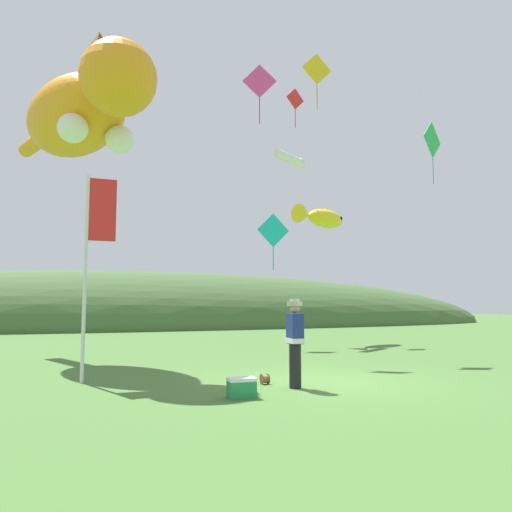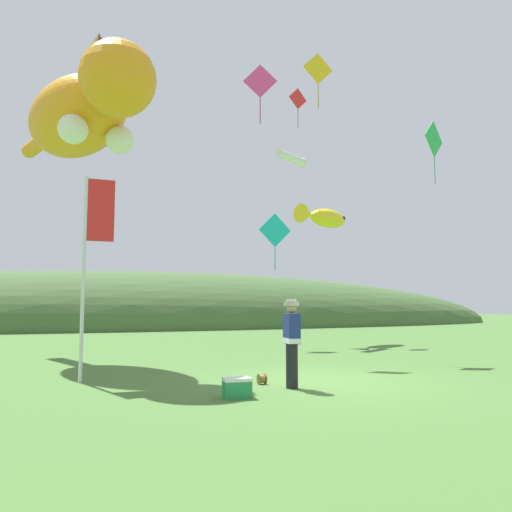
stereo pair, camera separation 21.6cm
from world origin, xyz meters
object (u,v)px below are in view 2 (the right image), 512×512
picnic_cooler (237,388)px  festival_banner_pole (92,246)px  kite_diamond_teal (275,231)px  kite_diamond_pink (260,82)px  kite_giant_cat (84,113)px  kite_diamond_red (298,99)px  kite_diamond_green (434,139)px  kite_spool (262,379)px  kite_tube_streamer (292,158)px  kite_fish_windsock (323,217)px  kite_diamond_gold (318,69)px  festival_attendant (292,340)px

picnic_cooler → festival_banner_pole: bearing=130.4°
kite_diamond_teal → kite_diamond_pink: 5.61m
festival_banner_pole → picnic_cooler: bearing=-49.6°
festival_banner_pole → kite_giant_cat: (-0.20, 3.84, 4.44)m
kite_giant_cat → kite_diamond_red: (9.81, 5.75, 4.16)m
kite_diamond_red → kite_diamond_green: kite_diamond_red is taller
kite_spool → kite_tube_streamer: 13.73m
kite_spool → kite_diamond_pink: bearing=69.5°
kite_fish_windsock → kite_diamond_gold: kite_diamond_gold is taller
kite_tube_streamer → kite_diamond_pink: size_ratio=0.90×
kite_diamond_teal → festival_attendant: bearing=-110.5°
kite_giant_cat → kite_fish_windsock: 11.27m
kite_spool → picnic_cooler: picnic_cooler is taller
festival_attendant → kite_diamond_green: kite_diamond_green is taller
festival_banner_pole → kite_diamond_gold: (7.72, 3.90, 7.17)m
festival_attendant → kite_diamond_red: (5.80, 11.88, 10.60)m
kite_diamond_green → kite_diamond_gold: bearing=142.4°
kite_diamond_teal → kite_diamond_gold: bearing=-73.8°
kite_diamond_red → kite_diamond_teal: size_ratio=0.88×
kite_spool → kite_tube_streamer: kite_tube_streamer is taller
kite_fish_windsock → kite_diamond_green: kite_diamond_green is taller
kite_spool → kite_diamond_green: 10.65m
kite_diamond_green → kite_diamond_pink: 6.13m
kite_giant_cat → kite_diamond_gold: size_ratio=4.08×
picnic_cooler → kite_diamond_gold: kite_diamond_gold is taller
festival_attendant → kite_fish_windsock: size_ratio=0.56×
kite_giant_cat → picnic_cooler: bearing=-68.5°
kite_diamond_green → kite_fish_windsock: bearing=96.0°
kite_giant_cat → kite_tube_streamer: bearing=26.4°
kite_spool → kite_diamond_green: (7.36, 3.15, 7.02)m
kite_spool → festival_banner_pole: 4.73m
kite_diamond_red → kite_diamond_pink: size_ratio=0.95×
festival_attendant → kite_diamond_red: 16.95m
kite_tube_streamer → kite_diamond_red: (0.98, 1.36, 3.41)m
festival_banner_pole → kite_tube_streamer: 13.01m
kite_spool → picnic_cooler: (-0.97, -1.28, 0.07)m
kite_diamond_red → kite_diamond_pink: (-4.22, -5.96, -2.38)m
kite_giant_cat → kite_diamond_green: kite_giant_cat is taller
picnic_cooler → kite_fish_windsock: 14.37m
kite_spool → kite_diamond_red: 17.16m
kite_spool → kite_fish_windsock: 12.92m
festival_banner_pole → kite_diamond_pink: kite_diamond_pink is taller
kite_spool → kite_fish_windsock: kite_fish_windsock is taller
festival_attendant → kite_diamond_gold: (3.92, 6.19, 9.18)m
picnic_cooler → kite_diamond_gold: (5.27, 6.78, 9.95)m
kite_diamond_pink → picnic_cooler: bearing=-114.2°
kite_spool → kite_diamond_pink: (1.96, 5.24, 9.07)m
picnic_cooler → kite_giant_cat: 10.21m
festival_attendant → kite_spool: bearing=119.1°
festival_banner_pole → kite_diamond_red: 16.07m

